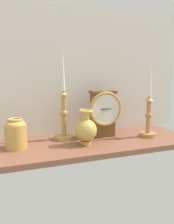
# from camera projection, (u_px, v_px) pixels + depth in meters

# --- Properties ---
(ground_plane) EXTENTS (1.00, 0.36, 0.02)m
(ground_plane) POSITION_uv_depth(u_px,v_px,m) (89.00, 144.00, 1.14)
(ground_plane) COLOR brown
(back_wall) EXTENTS (1.20, 0.02, 0.65)m
(back_wall) POSITION_uv_depth(u_px,v_px,m) (76.00, 71.00, 1.25)
(back_wall) COLOR silver
(back_wall) RESTS_ON ground_plane
(mantel_clock) EXTENTS (0.17, 0.08, 0.23)m
(mantel_clock) POSITION_uv_depth(u_px,v_px,m) (103.00, 112.00, 1.20)
(mantel_clock) COLOR brown
(mantel_clock) RESTS_ON ground_plane
(candlestick_tall_left) EXTENTS (0.08, 0.08, 0.38)m
(candlestick_tall_left) POSITION_uv_depth(u_px,v_px,m) (149.00, 112.00, 1.20)
(candlestick_tall_left) COLOR #B17E47
(candlestick_tall_left) RESTS_ON ground_plane
(candlestick_tall_center) EXTENTS (0.10, 0.10, 0.43)m
(candlestick_tall_center) POSITION_uv_depth(u_px,v_px,m) (64.00, 115.00, 1.15)
(candlestick_tall_center) COLOR tan
(candlestick_tall_center) RESTS_ON ground_plane
(brass_vase_bulbous) EXTENTS (0.10, 0.10, 0.16)m
(brass_vase_bulbous) POSITION_uv_depth(u_px,v_px,m) (86.00, 129.00, 1.08)
(brass_vase_bulbous) COLOR gold
(brass_vase_bulbous) RESTS_ON ground_plane
(brass_vase_jar) EXTENTS (0.09, 0.09, 0.13)m
(brass_vase_jar) POSITION_uv_depth(u_px,v_px,m) (16.00, 133.00, 1.03)
(brass_vase_jar) COLOR gold
(brass_vase_jar) RESTS_ON ground_plane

